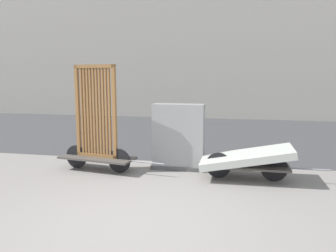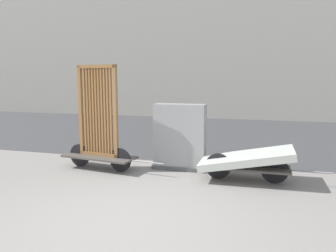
{
  "view_description": "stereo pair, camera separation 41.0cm",
  "coord_description": "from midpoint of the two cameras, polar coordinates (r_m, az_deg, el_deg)",
  "views": [
    {
      "loc": [
        1.31,
        -3.9,
        1.91
      ],
      "look_at": [
        0.0,
        2.3,
        0.98
      ],
      "focal_mm": 35.0,
      "sensor_mm": 36.0,
      "label": 1
    },
    {
      "loc": [
        1.71,
        -3.8,
        1.91
      ],
      "look_at": [
        0.0,
        2.3,
        0.98
      ],
      "focal_mm": 35.0,
      "sensor_mm": 36.0,
      "label": 2
    }
  ],
  "objects": [
    {
      "name": "ground_plane",
      "position": [
        4.56,
        -8.98,
        -16.54
      ],
      "size": [
        60.0,
        60.0,
        0.0
      ],
      "primitive_type": "plane",
      "color": "gray"
    },
    {
      "name": "road_strip",
      "position": [
        11.61,
        4.32,
        -1.15
      ],
      "size": [
        56.0,
        8.43,
        0.01
      ],
      "color": "#424244",
      "rests_on": "ground_plane"
    },
    {
      "name": "bike_cart_with_bedframe",
      "position": [
        6.95,
        -13.97,
        -1.34
      ],
      "size": [
        2.31,
        0.79,
        2.18
      ],
      "rotation": [
        0.0,
        0.0,
        -0.14
      ],
      "color": "#4C4742",
      "rests_on": "ground_plane"
    },
    {
      "name": "bike_cart_with_mattress",
      "position": [
        6.34,
        11.67,
        -5.64
      ],
      "size": [
        2.35,
        0.92,
        0.66
      ],
      "rotation": [
        0.0,
        0.0,
        -0.01
      ],
      "color": "#4C4742",
      "rests_on": "ground_plane"
    },
    {
      "name": "utility_cabinet",
      "position": [
        6.89,
        0.12,
        -2.24
      ],
      "size": [
        1.13,
        0.41,
        1.38
      ],
      "color": "#4C4C4C",
      "rests_on": "ground_plane"
    }
  ]
}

